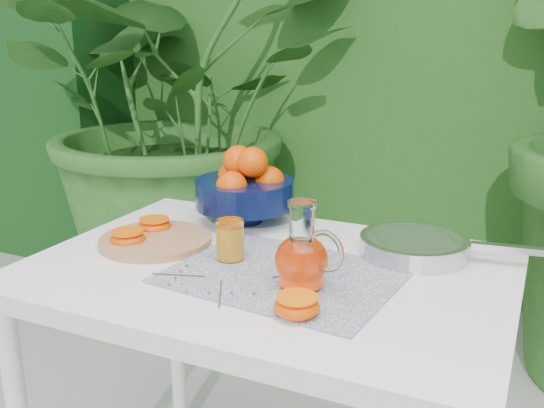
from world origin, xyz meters
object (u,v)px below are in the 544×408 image
at_px(juice_pitcher, 302,258).
at_px(saute_pan, 416,245).
at_px(white_table, 268,300).
at_px(cutting_board, 156,240).
at_px(fruit_bowl, 246,187).

relative_size(juice_pitcher, saute_pan, 0.40).
xyz_separation_m(white_table, juice_pitcher, (0.11, -0.08, 0.14)).
distance_m(cutting_board, fruit_bowl, 0.28).
relative_size(cutting_board, saute_pan, 0.60).
bearing_deg(white_table, fruit_bowl, 125.80).
xyz_separation_m(white_table, cutting_board, (-0.29, 0.01, 0.09)).
relative_size(fruit_bowl, juice_pitcher, 1.59).
xyz_separation_m(juice_pitcher, saute_pan, (0.16, 0.27, -0.04)).
xyz_separation_m(white_table, saute_pan, (0.27, 0.19, 0.11)).
bearing_deg(fruit_bowl, saute_pan, -8.47).
bearing_deg(juice_pitcher, fruit_bowl, 131.25).
bearing_deg(saute_pan, cutting_board, -162.64).
bearing_deg(saute_pan, white_table, -145.53).
relative_size(cutting_board, fruit_bowl, 0.95).
height_order(fruit_bowl, saute_pan, fruit_bowl).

